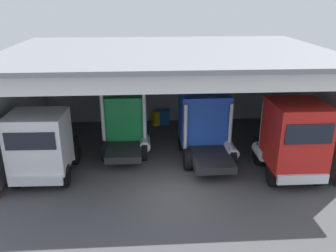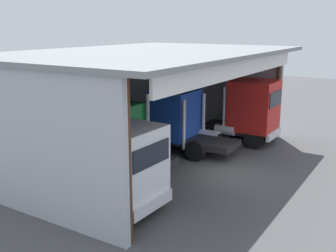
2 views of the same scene
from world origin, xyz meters
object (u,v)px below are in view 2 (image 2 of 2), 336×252
at_px(oil_drum, 85,140).
at_px(truck_blue_center_left_bay, 180,120).
at_px(truck_green_yard_outside, 116,135).
at_px(truck_white_center_right_bay, 120,169).
at_px(truck_red_center_bay, 250,110).
at_px(tool_cart, 89,138).

bearing_deg(oil_drum, truck_blue_center_left_bay, -63.20).
relative_size(truck_green_yard_outside, oil_drum, 4.90).
xyz_separation_m(truck_white_center_right_bay, truck_red_center_bay, (11.50, -0.60, 0.26)).
height_order(truck_green_yard_outside, tool_cart, truck_green_yard_outside).
distance_m(truck_white_center_right_bay, oil_drum, 8.94).
height_order(truck_green_yard_outside, truck_red_center_bay, truck_red_center_bay).
distance_m(truck_white_center_right_bay, tool_cart, 9.30).
bearing_deg(truck_white_center_right_bay, truck_green_yard_outside, -137.85).
bearing_deg(truck_green_yard_outside, truck_white_center_right_bay, -139.06).
xyz_separation_m(truck_blue_center_left_bay, tool_cart, (-2.02, 4.99, -1.27)).
bearing_deg(tool_cart, truck_red_center_bay, -53.92).
distance_m(truck_green_yard_outside, truck_red_center_bay, 8.70).
bearing_deg(truck_blue_center_left_bay, truck_green_yard_outside, 164.90).
relative_size(truck_green_yard_outside, truck_red_center_bay, 1.04).
distance_m(truck_red_center_bay, tool_cart, 9.64).
relative_size(truck_white_center_right_bay, truck_green_yard_outside, 1.03).
bearing_deg(truck_blue_center_left_bay, tool_cart, 111.19).
relative_size(truck_red_center_bay, tool_cart, 4.44).
height_order(truck_white_center_right_bay, tool_cart, truck_white_center_right_bay).
bearing_deg(truck_green_yard_outside, truck_red_center_bay, -25.73).
bearing_deg(truck_red_center_bay, truck_blue_center_left_bay, -36.72).
height_order(truck_green_yard_outside, truck_blue_center_left_bay, truck_green_yard_outside).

